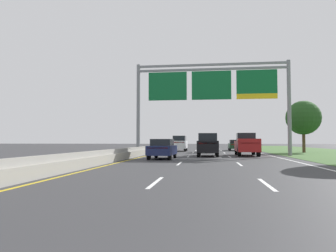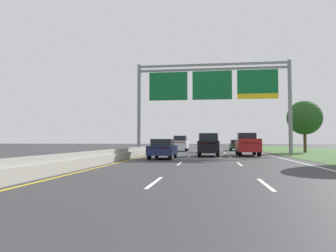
{
  "view_description": "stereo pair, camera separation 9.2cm",
  "coord_description": "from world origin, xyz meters",
  "px_view_note": "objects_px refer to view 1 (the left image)",
  "views": [
    {
      "loc": [
        -0.05,
        -0.17,
        1.43
      ],
      "look_at": [
        -2.3,
        17.32,
        2.27
      ],
      "focal_mm": 33.38,
      "sensor_mm": 36.0,
      "label": 1
    },
    {
      "loc": [
        0.05,
        -0.16,
        1.43
      ],
      "look_at": [
        -2.3,
        17.32,
        2.27
      ],
      "focal_mm": 33.38,
      "sensor_mm": 36.0,
      "label": 2
    }
  ],
  "objects_px": {
    "car_grey_centre_lane_suv": "(210,143)",
    "car_white_left_lane_suv": "(180,143)",
    "car_black_centre_lane_suv": "(208,144)",
    "roadside_tree_mid": "(303,118)",
    "car_darkgreen_right_lane_sedan": "(235,145)",
    "car_navy_left_lane_sedan": "(162,148)",
    "pickup_truck_red": "(247,144)",
    "overhead_sign_gantry": "(211,89)"
  },
  "relations": [
    {
      "from": "pickup_truck_red",
      "to": "car_black_centre_lane_suv",
      "type": "relative_size",
      "value": 1.16
    },
    {
      "from": "car_black_centre_lane_suv",
      "to": "car_white_left_lane_suv",
      "type": "bearing_deg",
      "value": 15.55
    },
    {
      "from": "pickup_truck_red",
      "to": "car_darkgreen_right_lane_sedan",
      "type": "height_order",
      "value": "pickup_truck_red"
    },
    {
      "from": "car_black_centre_lane_suv",
      "to": "roadside_tree_mid",
      "type": "xyz_separation_m",
      "value": [
        11.46,
        10.05,
        3.1
      ]
    },
    {
      "from": "roadside_tree_mid",
      "to": "car_white_left_lane_suv",
      "type": "bearing_deg",
      "value": 166.19
    },
    {
      "from": "car_navy_left_lane_sedan",
      "to": "car_white_left_lane_suv",
      "type": "distance_m",
      "value": 18.42
    },
    {
      "from": "pickup_truck_red",
      "to": "roadside_tree_mid",
      "type": "distance_m",
      "value": 11.79
    },
    {
      "from": "overhead_sign_gantry",
      "to": "car_darkgreen_right_lane_sedan",
      "type": "bearing_deg",
      "value": 77.08
    },
    {
      "from": "car_black_centre_lane_suv",
      "to": "roadside_tree_mid",
      "type": "bearing_deg",
      "value": -48.82
    },
    {
      "from": "car_navy_left_lane_sedan",
      "to": "car_grey_centre_lane_suv",
      "type": "xyz_separation_m",
      "value": [
        3.9,
        14.38,
        0.28
      ]
    },
    {
      "from": "pickup_truck_red",
      "to": "car_white_left_lane_suv",
      "type": "distance_m",
      "value": 14.29
    },
    {
      "from": "car_darkgreen_right_lane_sedan",
      "to": "roadside_tree_mid",
      "type": "bearing_deg",
      "value": -131.85
    },
    {
      "from": "overhead_sign_gantry",
      "to": "car_white_left_lane_suv",
      "type": "bearing_deg",
      "value": 108.98
    },
    {
      "from": "car_grey_centre_lane_suv",
      "to": "car_white_left_lane_suv",
      "type": "bearing_deg",
      "value": 47.35
    },
    {
      "from": "car_grey_centre_lane_suv",
      "to": "car_white_left_lane_suv",
      "type": "xyz_separation_m",
      "value": [
        -4.18,
        4.04,
        0.0
      ]
    },
    {
      "from": "car_navy_left_lane_sedan",
      "to": "car_grey_centre_lane_suv",
      "type": "distance_m",
      "value": 14.9
    },
    {
      "from": "roadside_tree_mid",
      "to": "car_black_centre_lane_suv",
      "type": "bearing_deg",
      "value": -138.74
    },
    {
      "from": "car_grey_centre_lane_suv",
      "to": "pickup_truck_red",
      "type": "bearing_deg",
      "value": -155.75
    },
    {
      "from": "car_navy_left_lane_sedan",
      "to": "car_black_centre_lane_suv",
      "type": "bearing_deg",
      "value": -36.62
    },
    {
      "from": "car_black_centre_lane_suv",
      "to": "car_grey_centre_lane_suv",
      "type": "bearing_deg",
      "value": -1.95
    },
    {
      "from": "car_white_left_lane_suv",
      "to": "car_darkgreen_right_lane_sedan",
      "type": "xyz_separation_m",
      "value": [
        7.78,
        3.07,
        -0.28
      ]
    },
    {
      "from": "overhead_sign_gantry",
      "to": "roadside_tree_mid",
      "type": "bearing_deg",
      "value": 37.77
    },
    {
      "from": "car_white_left_lane_suv",
      "to": "roadside_tree_mid",
      "type": "bearing_deg",
      "value": -104.31
    },
    {
      "from": "pickup_truck_red",
      "to": "car_darkgreen_right_lane_sedan",
      "type": "xyz_separation_m",
      "value": [
        0.19,
        15.17,
        -0.26
      ]
    },
    {
      "from": "pickup_truck_red",
      "to": "car_black_centre_lane_suv",
      "type": "height_order",
      "value": "pickup_truck_red"
    },
    {
      "from": "car_grey_centre_lane_suv",
      "to": "car_white_left_lane_suv",
      "type": "distance_m",
      "value": 5.82
    },
    {
      "from": "car_navy_left_lane_sedan",
      "to": "roadside_tree_mid",
      "type": "bearing_deg",
      "value": -44.48
    },
    {
      "from": "car_grey_centre_lane_suv",
      "to": "roadside_tree_mid",
      "type": "distance_m",
      "value": 11.57
    },
    {
      "from": "pickup_truck_red",
      "to": "car_navy_left_lane_sedan",
      "type": "relative_size",
      "value": 1.22
    },
    {
      "from": "overhead_sign_gantry",
      "to": "car_grey_centre_lane_suv",
      "type": "xyz_separation_m",
      "value": [
        -0.06,
        8.31,
        -5.41
      ]
    },
    {
      "from": "roadside_tree_mid",
      "to": "car_navy_left_lane_sedan",
      "type": "bearing_deg",
      "value": -135.75
    },
    {
      "from": "overhead_sign_gantry",
      "to": "car_navy_left_lane_sedan",
      "type": "height_order",
      "value": "overhead_sign_gantry"
    },
    {
      "from": "pickup_truck_red",
      "to": "car_navy_left_lane_sedan",
      "type": "height_order",
      "value": "pickup_truck_red"
    },
    {
      "from": "overhead_sign_gantry",
      "to": "roadside_tree_mid",
      "type": "relative_size",
      "value": 2.4
    },
    {
      "from": "overhead_sign_gantry",
      "to": "car_grey_centre_lane_suv",
      "type": "height_order",
      "value": "overhead_sign_gantry"
    },
    {
      "from": "car_grey_centre_lane_suv",
      "to": "car_black_centre_lane_suv",
      "type": "xyz_separation_m",
      "value": [
        -0.32,
        -9.78,
        0.0
      ]
    },
    {
      "from": "pickup_truck_red",
      "to": "car_white_left_lane_suv",
      "type": "xyz_separation_m",
      "value": [
        -7.59,
        12.1,
        0.02
      ]
    },
    {
      "from": "overhead_sign_gantry",
      "to": "car_white_left_lane_suv",
      "type": "distance_m",
      "value": 14.14
    },
    {
      "from": "overhead_sign_gantry",
      "to": "roadside_tree_mid",
      "type": "distance_m",
      "value": 14.2
    },
    {
      "from": "car_grey_centre_lane_suv",
      "to": "roadside_tree_mid",
      "type": "bearing_deg",
      "value": -87.28
    },
    {
      "from": "car_black_centre_lane_suv",
      "to": "roadside_tree_mid",
      "type": "height_order",
      "value": "roadside_tree_mid"
    },
    {
      "from": "car_grey_centre_lane_suv",
      "to": "car_darkgreen_right_lane_sedan",
      "type": "bearing_deg",
      "value": -25.54
    }
  ]
}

